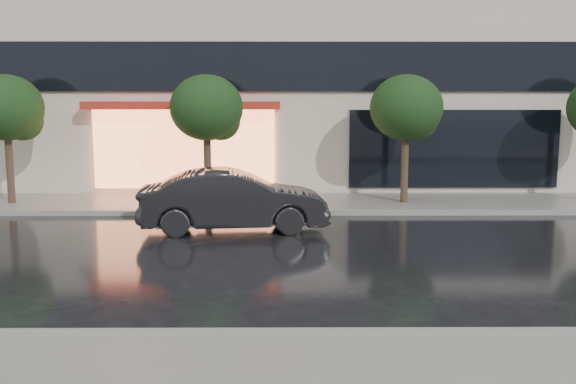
{
  "coord_description": "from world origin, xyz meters",
  "views": [
    {
      "loc": [
        -0.67,
        -9.39,
        3.3
      ],
      "look_at": [
        -0.59,
        3.47,
        1.4
      ],
      "focal_mm": 40.0,
      "sensor_mm": 36.0,
      "label": 1
    }
  ],
  "objects": [
    {
      "name": "ground",
      "position": [
        0.0,
        0.0,
        0.0
      ],
      "size": [
        120.0,
        120.0,
        0.0
      ],
      "primitive_type": "plane",
      "color": "black",
      "rests_on": "ground"
    },
    {
      "name": "sidewalk_far",
      "position": [
        0.0,
        10.25,
        0.06
      ],
      "size": [
        60.0,
        3.5,
        0.12
      ],
      "primitive_type": "cube",
      "color": "slate",
      "rests_on": "ground"
    },
    {
      "name": "curb_near",
      "position": [
        0.0,
        -1.0,
        0.07
      ],
      "size": [
        60.0,
        0.25,
        0.14
      ],
      "primitive_type": "cube",
      "color": "gray",
      "rests_on": "ground"
    },
    {
      "name": "curb_far",
      "position": [
        0.0,
        8.5,
        0.07
      ],
      "size": [
        60.0,
        0.25,
        0.14
      ],
      "primitive_type": "cube",
      "color": "gray",
      "rests_on": "ground"
    },
    {
      "name": "tree_far_west",
      "position": [
        -8.94,
        10.03,
        2.92
      ],
      "size": [
        2.2,
        2.2,
        3.99
      ],
      "color": "#33261C",
      "rests_on": "ground"
    },
    {
      "name": "tree_mid_west",
      "position": [
        -2.94,
        10.03,
        2.92
      ],
      "size": [
        2.2,
        2.2,
        3.99
      ],
      "color": "#33261C",
      "rests_on": "ground"
    },
    {
      "name": "tree_mid_east",
      "position": [
        3.06,
        10.03,
        2.92
      ],
      "size": [
        2.2,
        2.2,
        3.99
      ],
      "color": "#33261C",
      "rests_on": "ground"
    },
    {
      "name": "parked_car",
      "position": [
        -1.93,
        6.37,
        0.76
      ],
      "size": [
        4.79,
        2.1,
        1.53
      ],
      "primitive_type": "imported",
      "rotation": [
        0.0,
        0.0,
        1.68
      ],
      "color": "black",
      "rests_on": "ground"
    }
  ]
}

